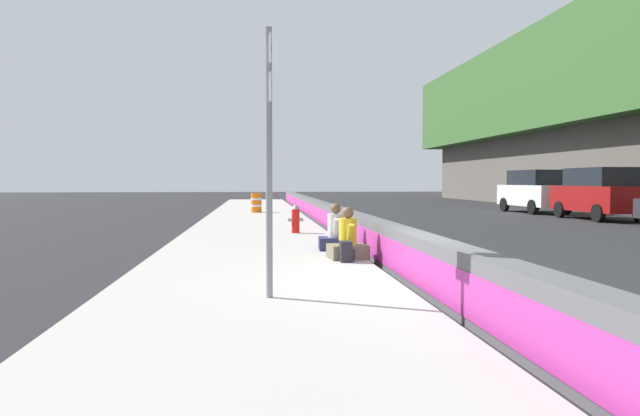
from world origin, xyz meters
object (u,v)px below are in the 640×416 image
Objects in this scene: backpack at (346,252)px; construction_barrel at (256,203)px; route_sign_post at (269,143)px; seated_person_middle at (336,235)px; fire_hydrant at (296,218)px; parked_car_fourth at (598,193)px; seated_person_foreground at (348,242)px; parked_car_midline at (535,191)px.

backpack is 17.80m from construction_barrel.
seated_person_middle is at bearing -17.28° from route_sign_post.
route_sign_post is 5.73m from seated_person_middle.
fire_hydrant is 15.20m from parked_car_fourth.
route_sign_post is 9.00× the size of backpack.
route_sign_post is 4.44m from seated_person_foreground.
route_sign_post is 26.04m from parked_car_midline.
parked_car_midline reaches higher than fire_hydrant.
backpack is 18.34m from parked_car_fourth.
seated_person_middle reaches higher than construction_barrel.
seated_person_foreground is at bearing -24.05° from route_sign_post.
parked_car_midline is at bearing -35.63° from backpack.
route_sign_post is 4.09× the size of fire_hydrant.
parked_car_fourth is 0.99× the size of parked_car_midline.
fire_hydrant is 6.29m from backpack.
fire_hydrant is at bearing 6.48° from seated_person_foreground.
seated_person_middle is 1.96m from backpack.
seated_person_foreground is at bearing 143.88° from parked_car_midline.
seated_person_foreground is (3.72, -1.66, -1.74)m from route_sign_post.
fire_hydrant is 2.20× the size of backpack.
route_sign_post is at bearing 173.97° from fire_hydrant.
parked_car_fourth reaches higher than backpack.
route_sign_post is 21.03m from construction_barrel.
parked_car_fourth reaches higher than seated_person_middle.
parked_car_midline reaches higher than seated_person_foreground.
seated_person_foreground is at bearing -178.48° from seated_person_middle.
parked_car_midline reaches higher than backpack.
parked_car_fourth reaches higher than construction_barrel.
seated_person_foreground is 0.50m from backpack.
fire_hydrant is 0.18× the size of parked_car_fourth.
seated_person_middle is at bearing 129.24° from parked_car_fourth.
parked_car_fourth is at bearing -42.79° from route_sign_post.
route_sign_post is at bearing 162.72° from seated_person_middle.
backpack is at bearing 133.86° from parked_car_fourth.
route_sign_post reaches higher than construction_barrel.
backpack is at bearing 178.11° from seated_person_middle.
seated_person_middle reaches higher than seated_person_foreground.
fire_hydrant is at bearing 131.33° from parked_car_midline.
parked_car_midline is (17.79, -12.98, 0.72)m from seated_person_foreground.
seated_person_middle is (1.49, 0.04, 0.00)m from seated_person_foreground.
seated_person_foreground is 0.99× the size of seated_person_middle.
seated_person_foreground reaches higher than fire_hydrant.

